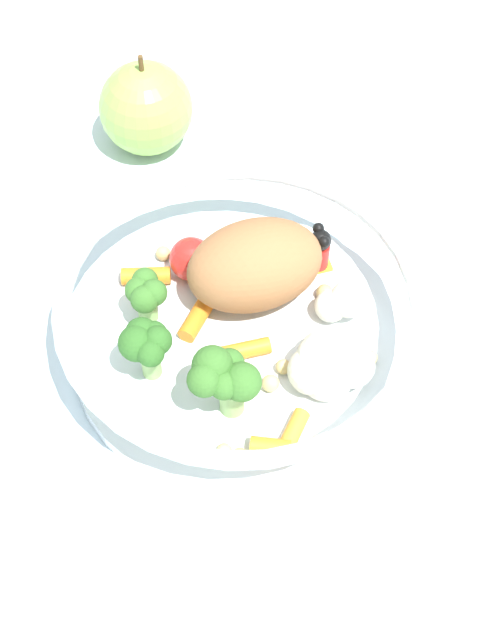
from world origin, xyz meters
TOP-DOWN VIEW (x-y plane):
  - ground_plane at (0.00, 0.00)m, footprint 2.40×2.40m
  - food_container at (0.01, 0.02)m, footprint 0.23×0.23m
  - loose_apple at (-0.19, -0.03)m, footprint 0.07×0.07m

SIDE VIEW (x-z plane):
  - ground_plane at x=0.00m, z-range 0.00..0.00m
  - food_container at x=0.01m, z-range 0.00..0.07m
  - loose_apple at x=-0.19m, z-range -0.01..0.08m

